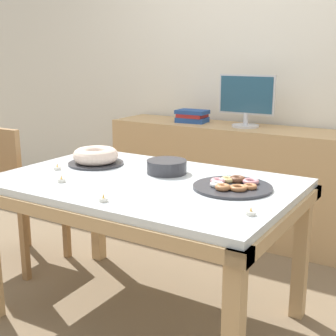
% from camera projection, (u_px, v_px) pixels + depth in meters
% --- Properties ---
extents(ground_plane, '(12.00, 12.00, 0.00)m').
position_uv_depth(ground_plane, '(146.00, 315.00, 2.51)').
color(ground_plane, '#7A664C').
extents(wall_back, '(8.00, 0.10, 2.60)m').
position_uv_depth(wall_back, '(267.00, 63.00, 3.56)').
color(wall_back, silver).
rests_on(wall_back, ground).
extents(dining_table, '(1.50, 0.98, 0.76)m').
position_uv_depth(dining_table, '(145.00, 197.00, 2.35)').
color(dining_table, silver).
rests_on(dining_table, ground).
extents(chair, '(0.44, 0.44, 0.94)m').
position_uv_depth(chair, '(13.00, 190.00, 2.98)').
color(chair, olive).
rests_on(chair, ground).
extents(sideboard, '(2.20, 0.44, 0.84)m').
position_uv_depth(sideboard, '(247.00, 183.00, 3.52)').
color(sideboard, tan).
rests_on(sideboard, ground).
extents(computer_monitor, '(0.42, 0.20, 0.38)m').
position_uv_depth(computer_monitor, '(246.00, 101.00, 3.39)').
color(computer_monitor, silver).
rests_on(computer_monitor, sideboard).
extents(book_stack, '(0.25, 0.19, 0.10)m').
position_uv_depth(book_stack, '(192.00, 116.00, 3.65)').
color(book_stack, '#23478C').
rests_on(book_stack, sideboard).
extents(cake_chocolate_round, '(0.31, 0.31, 0.09)m').
position_uv_depth(cake_chocolate_round, '(96.00, 157.00, 2.64)').
color(cake_chocolate_round, '#333338').
rests_on(cake_chocolate_round, dining_table).
extents(pastry_platter, '(0.37, 0.37, 0.04)m').
position_uv_depth(pastry_platter, '(233.00, 186.00, 2.18)').
color(pastry_platter, '#333338').
rests_on(pastry_platter, dining_table).
extents(plate_stack, '(0.21, 0.21, 0.07)m').
position_uv_depth(plate_stack, '(167.00, 167.00, 2.45)').
color(plate_stack, '#333338').
rests_on(plate_stack, dining_table).
extents(tealight_near_cakes, '(0.04, 0.04, 0.04)m').
position_uv_depth(tealight_near_cakes, '(103.00, 199.00, 1.99)').
color(tealight_near_cakes, silver).
rests_on(tealight_near_cakes, dining_table).
extents(tealight_right_edge, '(0.04, 0.04, 0.04)m').
position_uv_depth(tealight_right_edge, '(61.00, 180.00, 2.29)').
color(tealight_right_edge, silver).
rests_on(tealight_right_edge, dining_table).
extents(tealight_left_edge, '(0.04, 0.04, 0.04)m').
position_uv_depth(tealight_left_edge, '(251.00, 213.00, 1.82)').
color(tealight_left_edge, silver).
rests_on(tealight_left_edge, dining_table).
extents(tealight_centre, '(0.04, 0.04, 0.04)m').
position_uv_depth(tealight_centre, '(57.00, 168.00, 2.53)').
color(tealight_centre, silver).
rests_on(tealight_centre, dining_table).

